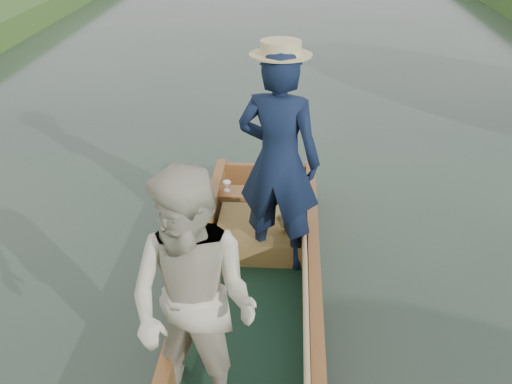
{
  "coord_description": "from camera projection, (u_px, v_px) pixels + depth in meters",
  "views": [
    {
      "loc": [
        0.3,
        -4.28,
        3.32
      ],
      "look_at": [
        0.0,
        0.6,
        0.95
      ],
      "focal_mm": 45.0,
      "sensor_mm": 36.0,
      "label": 1
    }
  ],
  "objects": [
    {
      "name": "ground",
      "position": [
        252.0,
        327.0,
        5.31
      ],
      "size": [
        120.0,
        120.0,
        0.0
      ],
      "primitive_type": "plane",
      "color": "#283D30",
      "rests_on": "ground"
    },
    {
      "name": "punt",
      "position": [
        243.0,
        256.0,
        4.9
      ],
      "size": [
        1.42,
        5.03,
        2.15
      ],
      "color": "black",
      "rests_on": "ground"
    }
  ]
}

